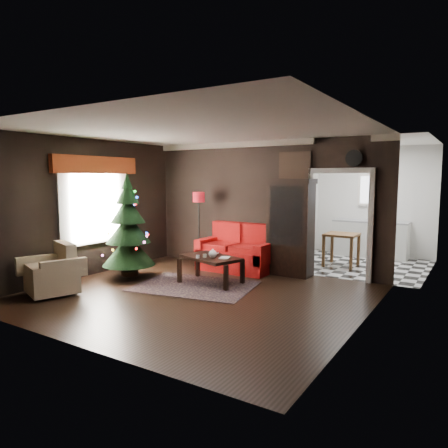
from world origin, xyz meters
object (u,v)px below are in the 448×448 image
Objects in this scene: curio_cabinet at (290,230)px; floor_lamp at (199,229)px; loveseat at (237,248)px; christmas_tree at (128,226)px; teapot at (213,254)px; armchair at (51,268)px; kitchen_table at (341,250)px; coffee_table at (211,270)px; wall_clock at (354,158)px.

curio_cabinet is 2.18m from floor_lamp.
loveseat is 0.85× the size of christmas_tree.
christmas_tree is 11.46× the size of teapot.
armchair reaches higher than kitchen_table.
christmas_tree is (-2.64, -1.96, 0.10)m from curio_cabinet.
curio_cabinet is 2.32× the size of armchair.
floor_lamp reaches higher than armchair.
armchair is 6.11m from kitchen_table.
armchair is at bearing -125.36° from kitchen_table.
curio_cabinet reaches higher than teapot.
curio_cabinet reaches higher than armchair.
teapot is at bearing -78.40° from loveseat.
christmas_tree is 2.44× the size of armchair.
floor_lamp is 9.80× the size of teapot.
coffee_table is (1.64, 0.51, -0.78)m from christmas_tree.
christmas_tree reaches higher than coffee_table.
loveseat is 0.89× the size of curio_cabinet.
coffee_table is 3.46m from wall_clock.
floor_lamp is 1.80m from coffee_table.
kitchen_table reaches higher than teapot.
teapot is (1.77, 0.39, -0.44)m from christmas_tree.
wall_clock is (2.20, 1.63, 2.11)m from coffee_table.
teapot is (2.01, 1.98, 0.15)m from armchair.
loveseat is 5.31× the size of wall_clock.
loveseat is 0.99× the size of floor_lamp.
christmas_tree is 2.66× the size of kitchen_table.
christmas_tree reaches higher than loveseat.
curio_cabinet is at bearing 55.57° from coffee_table.
floor_lamp is at bearing 74.98° from christmas_tree.
wall_clock is at bearing 9.66° from loveseat.
kitchen_table is (3.53, 4.98, -0.08)m from armchair.
teapot is (-0.87, -1.57, -0.34)m from curio_cabinet.
kitchen_table is (0.65, 1.43, -0.57)m from curio_cabinet.
kitchen_table is at bearing 45.86° from christmas_tree.
loveseat is 1.49× the size of coffee_table.
teapot is at bearing -43.44° from coffee_table.
coffee_table is 6.53× the size of teapot.
teapot reaches higher than coffee_table.
coffee_table is (1.89, 2.10, -0.19)m from armchair.
curio_cabinet is 1.88m from wall_clock.
curio_cabinet reaches higher than loveseat.
coffee_table is (1.17, -1.25, -0.56)m from floor_lamp.
coffee_table is at bearing 17.15° from christmas_tree.
loveseat is 1.25m from curio_cabinet.
floor_lamp is 2.28× the size of kitchen_table.
curio_cabinet reaches higher than coffee_table.
christmas_tree reaches higher than curio_cabinet.
curio_cabinet is at bearing -171.47° from wall_clock.
floor_lamp is at bearing 133.18° from coffee_table.
wall_clock reaches higher than christmas_tree.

